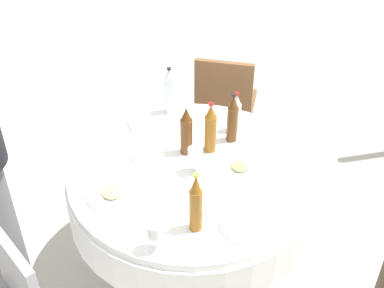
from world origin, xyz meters
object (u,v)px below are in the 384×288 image
object	(u,v)px
bottle_amber_west	(210,129)
bottle_clear_far	(236,113)
wine_glass_far	(195,156)
plate_near	(113,194)
bottle_brown_front	(232,119)
bottle_brown_east	(186,131)
bottle_clear_right	(170,92)
wine_glass_east	(155,231)
chair_left	(225,100)
plate_mid	(239,168)
plate_outer	(148,152)
dining_table	(192,190)
plate_north	(247,223)
bottle_amber_inner	(196,204)

from	to	relation	value
bottle_amber_west	bottle_clear_far	size ratio (longest dim) A/B	1.20
wine_glass_far	plate_near	size ratio (longest dim) A/B	0.58
bottle_brown_front	bottle_clear_far	distance (m)	0.10
bottle_brown_east	bottle_clear_right	xyz separation A→B (m)	(0.41, 0.10, 0.00)
bottle_clear_far	wine_glass_far	world-z (taller)	bottle_clear_far
bottle_brown_east	wine_glass_east	bearing A→B (deg)	168.49
bottle_clear_far	chair_left	bearing A→B (deg)	-0.08
plate_mid	plate_outer	distance (m)	0.51
dining_table	chair_left	size ratio (longest dim) A/B	1.51
bottle_clear_far	plate_outer	bearing A→B (deg)	112.87
bottle_amber_west	bottle_brown_east	bearing A→B (deg)	97.20
bottle_amber_west	chair_left	distance (m)	0.97
bottle_clear_far	bottle_clear_right	xyz separation A→B (m)	(0.20, 0.38, 0.02)
wine_glass_far	plate_outer	world-z (taller)	wine_glass_far
plate_north	chair_left	xyz separation A→B (m)	(1.45, -0.01, -0.23)
dining_table	plate_outer	size ratio (longest dim) A/B	6.56
bottle_clear_far	plate_mid	bearing A→B (deg)	178.46
plate_mid	chair_left	world-z (taller)	chair_left
bottle_brown_front	bottle_clear_right	bearing A→B (deg)	49.56
bottle_brown_east	chair_left	distance (m)	1.01
bottle_clear_far	bottle_brown_east	bearing A→B (deg)	125.67
dining_table	wine_glass_far	size ratio (longest dim) A/B	8.93
wine_glass_east	bottle_brown_front	bearing A→B (deg)	-26.21
bottle_clear_right	bottle_clear_far	bearing A→B (deg)	-118.47
bottle_brown_front	plate_near	size ratio (longest dim) A/B	1.16
plate_north	wine_glass_far	bearing A→B (deg)	30.55
plate_near	chair_left	xyz separation A→B (m)	(1.24, -0.65, -0.23)
bottle_clear_right	plate_outer	distance (m)	0.45
bottle_amber_west	plate_outer	size ratio (longest dim) A/B	1.50
bottle_brown_front	wine_glass_far	world-z (taller)	bottle_brown_front
plate_north	dining_table	bearing A→B (deg)	30.78
bottle_clear_right	wine_glass_east	bearing A→B (deg)	177.66
bottle_brown_front	plate_outer	size ratio (longest dim) A/B	1.49
wine_glass_east	plate_outer	world-z (taller)	wine_glass_east
wine_glass_far	plate_outer	bearing A→B (deg)	57.42
bottle_brown_east	plate_outer	size ratio (longest dim) A/B	1.48
bottle_clear_far	plate_mid	distance (m)	0.38
bottle_amber_inner	wine_glass_far	xyz separation A→B (m)	(0.40, -0.01, -0.05)
bottle_amber_west	plate_north	size ratio (longest dim) A/B	1.18
bottle_brown_front	bottle_amber_inner	world-z (taller)	bottle_amber_inner
bottle_amber_west	wine_glass_east	xyz separation A→B (m)	(-0.71, 0.27, -0.03)
bottle_brown_front	chair_left	xyz separation A→B (m)	(0.79, -0.03, -0.36)
plate_outer	plate_near	bearing A→B (deg)	155.91
bottle_brown_front	plate_north	xyz separation A→B (m)	(-0.66, -0.02, -0.13)
bottle_amber_inner	dining_table	bearing A→B (deg)	1.27
plate_near	chair_left	distance (m)	1.42
bottle_brown_east	plate_mid	distance (m)	0.34
bottle_amber_west	plate_near	world-z (taller)	bottle_amber_west
dining_table	bottle_brown_east	world-z (taller)	bottle_brown_east
chair_left	bottle_clear_far	bearing A→B (deg)	-76.34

